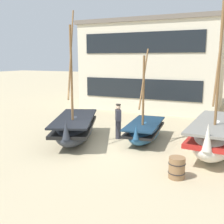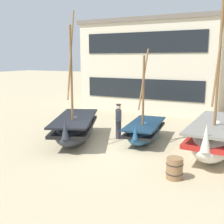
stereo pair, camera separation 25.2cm
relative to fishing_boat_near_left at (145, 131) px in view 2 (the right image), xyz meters
name	(u,v)px [view 2 (the right image)]	position (x,y,z in m)	size (l,w,h in m)	color
ground_plane	(102,148)	(-1.31, -1.76, -0.49)	(120.00, 120.00, 0.00)	tan
fishing_boat_near_left	(145,131)	(0.00, 0.00, 0.00)	(1.68, 3.54, 4.23)	#23517A
fishing_boat_centre_large	(75,127)	(-2.93, -1.38, 0.14)	(3.18, 4.57, 5.89)	#2D333D
fishing_boat_far_right	(216,137)	(3.16, -0.48, 0.25)	(1.91, 4.87, 6.61)	silver
fisherman_by_hull	(118,122)	(-1.25, -0.20, 0.34)	(0.39, 0.42, 1.68)	#33333D
wooden_barrel	(175,168)	(2.26, -3.48, -0.14)	(0.56, 0.56, 0.70)	olive
harbor_building_main	(157,65)	(-2.46, 9.56, 2.80)	(10.42, 6.87, 6.55)	beige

